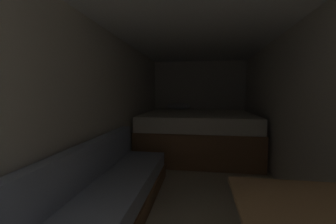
{
  "coord_description": "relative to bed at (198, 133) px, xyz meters",
  "views": [
    {
      "loc": [
        0.07,
        -0.35,
        1.22
      ],
      "look_at": [
        -0.4,
        2.62,
        0.96
      ],
      "focal_mm": 22.95,
      "sensor_mm": 36.0,
      "label": 1
    }
  ],
  "objects": [
    {
      "name": "bed",
      "position": [
        0.0,
        0.0,
        0.0
      ],
      "size": [
        2.1,
        2.05,
        0.99
      ],
      "color": "brown",
      "rests_on": "ground"
    },
    {
      "name": "sofa_left",
      "position": [
        -0.81,
        -2.74,
        -0.18
      ],
      "size": [
        0.65,
        2.88,
        0.73
      ],
      "color": "brown",
      "rests_on": "ground"
    },
    {
      "name": "wall_left",
      "position": [
        -1.13,
        -1.73,
        0.59
      ],
      "size": [
        0.05,
        5.59,
        2.01
      ],
      "primitive_type": "cube",
      "color": "beige",
      "rests_on": "ground"
    },
    {
      "name": "ceiling_slab",
      "position": [
        0.0,
        -1.73,
        1.61
      ],
      "size": [
        2.32,
        5.59,
        0.05
      ],
      "primitive_type": "cube",
      "color": "white",
      "rests_on": "wall_left"
    },
    {
      "name": "ground_plane",
      "position": [
        0.0,
        -1.73,
        -0.42
      ],
      "size": [
        7.59,
        7.59,
        0.0
      ],
      "primitive_type": "plane",
      "color": "beige"
    },
    {
      "name": "wall_right",
      "position": [
        1.14,
        -1.73,
        0.59
      ],
      "size": [
        0.05,
        5.59,
        2.01
      ],
      "primitive_type": "cube",
      "color": "beige",
      "rests_on": "ground"
    },
    {
      "name": "wall_back",
      "position": [
        0.0,
        1.09,
        0.59
      ],
      "size": [
        2.32,
        0.05,
        2.01
      ],
      "primitive_type": "cube",
      "color": "beige",
      "rests_on": "ground"
    }
  ]
}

